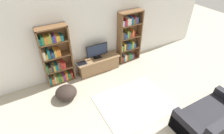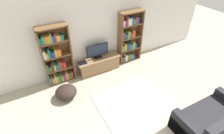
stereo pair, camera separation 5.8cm
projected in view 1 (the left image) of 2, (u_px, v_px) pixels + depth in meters
The scene contains 9 objects.
wall_back at pixel (94, 31), 5.37m from camera, with size 8.80×0.06×2.60m.
bookshelf_left at pixel (56, 58), 5.01m from camera, with size 0.82×0.30×1.79m.
bookshelf_right at pixel (128, 38), 5.96m from camera, with size 0.82×0.30×1.79m.
tv_stand at pixel (98, 64), 5.79m from camera, with size 1.43×0.44×0.47m.
television at pixel (97, 51), 5.53m from camera, with size 0.72×0.16×0.48m.
laptop at pixel (82, 63), 5.40m from camera, with size 0.31×0.26×0.03m.
area_rug at pixel (134, 103), 4.73m from camera, with size 1.91×1.52×0.02m.
couch_right_sofa at pixel (213, 120), 3.96m from camera, with size 1.64×0.93×0.84m.
beanbag_ottoman at pixel (66, 93), 4.81m from camera, with size 0.59×0.59×0.34m, color #2D231E.
Camera 1 is at (-1.91, -0.40, 3.59)m, focal length 28.00 mm.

